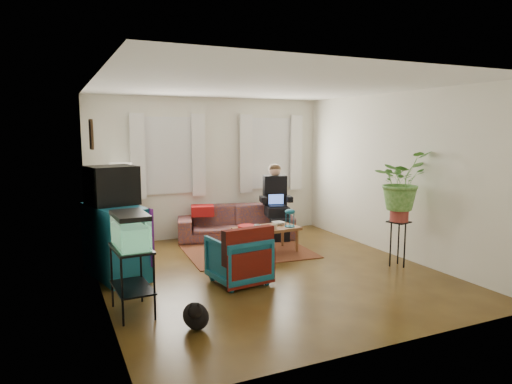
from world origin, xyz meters
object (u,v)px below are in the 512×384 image
aquarium_stand (132,281)px  side_table (123,224)px  armchair (238,257)px  sofa (236,217)px  plant_stand (398,244)px  coffee_table (267,240)px  dresser (115,241)px

aquarium_stand → side_table: bearing=80.5°
side_table → armchair: (1.10, -2.61, -0.03)m
sofa → armchair: (-0.89, -2.31, -0.06)m
armchair → plant_stand: (2.43, -0.29, -0.01)m
aquarium_stand → coffee_table: 2.93m
armchair → plant_stand: size_ratio=1.03×
sofa → dresser: bearing=-133.9°
sofa → aquarium_stand: size_ratio=2.83×
side_table → aquarium_stand: 3.09m
dresser → coffee_table: bearing=-9.0°
sofa → plant_stand: sofa is taller
sofa → aquarium_stand: (-2.33, -2.77, -0.04)m
aquarium_stand → armchair: bearing=14.8°
dresser → aquarium_stand: (-0.01, -1.40, -0.12)m
aquarium_stand → dresser: bearing=86.6°
dresser → coffee_table: (2.42, 0.23, -0.28)m
armchair → coffee_table: (0.98, 1.17, -0.14)m
sofa → armchair: bearing=-95.4°
side_table → plant_stand: size_ratio=1.13×
sofa → armchair: sofa is taller
sofa → coffee_table: sofa is taller
side_table → coffee_table: bearing=-34.8°
side_table → aquarium_stand: side_table is taller
side_table → plant_stand: (3.53, -2.90, -0.04)m
dresser → aquarium_stand: dresser is taller
side_table → aquarium_stand: bearing=-96.5°
side_table → dresser: 1.71m
sofa → aquarium_stand: 3.62m
side_table → plant_stand: side_table is taller
side_table → dresser: bearing=-101.5°
side_table → dresser: dresser is taller
armchair → coffee_table: size_ratio=0.68×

